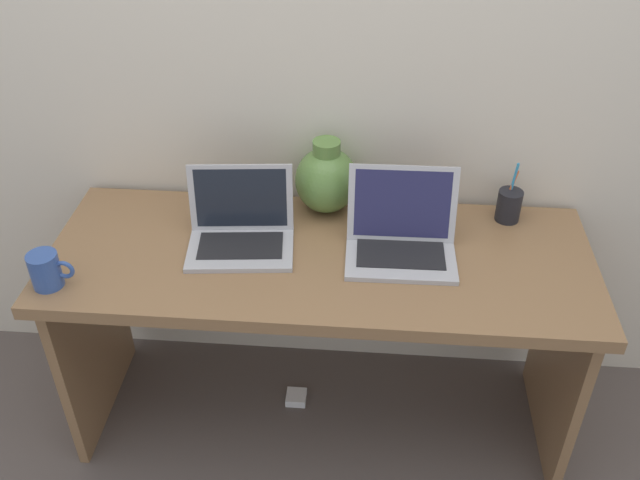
{
  "coord_description": "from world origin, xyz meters",
  "views": [
    {
      "loc": [
        0.13,
        -1.61,
        1.93
      ],
      "look_at": [
        0.0,
        0.0,
        0.76
      ],
      "focal_mm": 39.38,
      "sensor_mm": 36.0,
      "label": 1
    }
  ],
  "objects": [
    {
      "name": "ground_plane",
      "position": [
        0.0,
        0.0,
        0.0
      ],
      "size": [
        6.0,
        6.0,
        0.0
      ],
      "primitive_type": "plane",
      "color": "#564C47"
    },
    {
      "name": "laptop_right",
      "position": [
        0.23,
        0.05,
        0.77
      ],
      "size": [
        0.32,
        0.24,
        0.24
      ],
      "color": "#B2B2B7",
      "rests_on": "desk"
    },
    {
      "name": "laptop_left",
      "position": [
        -0.24,
        0.05,
        0.77
      ],
      "size": [
        0.32,
        0.25,
        0.22
      ],
      "color": "#B2B2B7",
      "rests_on": "desk"
    },
    {
      "name": "green_vase",
      "position": [
        0.0,
        0.24,
        0.81
      ],
      "size": [
        0.19,
        0.19,
        0.24
      ],
      "color": "#5B843D",
      "rests_on": "desk"
    },
    {
      "name": "pen_cup",
      "position": [
        0.56,
        0.23,
        0.76
      ],
      "size": [
        0.07,
        0.07,
        0.19
      ],
      "color": "black",
      "rests_on": "desk"
    },
    {
      "name": "coffee_mug",
      "position": [
        -0.72,
        -0.2,
        0.76
      ],
      "size": [
        0.12,
        0.08,
        0.1
      ],
      "color": "#335199",
      "rests_on": "desk"
    },
    {
      "name": "back_wall",
      "position": [
        0.0,
        0.34,
        1.2
      ],
      "size": [
        4.4,
        0.04,
        2.4
      ],
      "primitive_type": "cube",
      "color": "beige",
      "rests_on": "ground"
    },
    {
      "name": "power_brick",
      "position": [
        -0.09,
        0.06,
        0.01
      ],
      "size": [
        0.07,
        0.07,
        0.03
      ],
      "primitive_type": "cube",
      "color": "white",
      "rests_on": "ground"
    },
    {
      "name": "desk",
      "position": [
        0.0,
        0.0,
        0.56
      ],
      "size": [
        1.58,
        0.6,
        0.71
      ],
      "color": "olive",
      "rests_on": "ground"
    }
  ]
}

